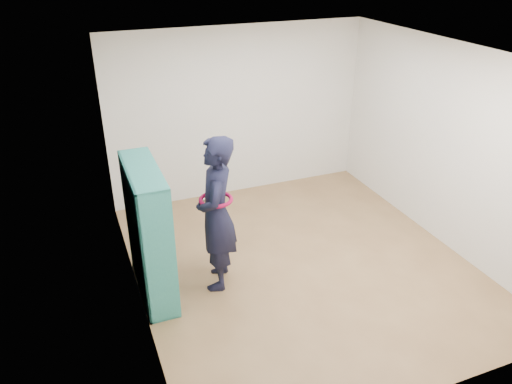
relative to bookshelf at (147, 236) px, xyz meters
name	(u,v)px	position (x,y,z in m)	size (l,w,h in m)	color
floor	(301,263)	(1.85, -0.14, -0.75)	(4.50, 4.50, 0.00)	brown
ceiling	(311,55)	(1.85, -0.14, 1.85)	(4.50, 4.50, 0.00)	white
wall_left	(129,200)	(-0.15, -0.14, 0.55)	(0.02, 4.50, 2.60)	silver
wall_right	(445,146)	(3.85, -0.14, 0.55)	(0.02, 4.50, 2.60)	silver
wall_back	(239,113)	(1.85, 2.11, 0.55)	(4.00, 0.02, 2.60)	silver
wall_front	(436,281)	(1.85, -2.39, 0.55)	(4.00, 0.02, 2.60)	silver
bookshelf	(147,236)	(0.00, 0.00, 0.00)	(0.34, 1.17, 1.56)	teal
person	(216,214)	(0.77, -0.11, 0.17)	(0.65, 0.78, 1.84)	black
smartphone	(203,201)	(0.66, 0.02, 0.29)	(0.02, 0.10, 0.14)	silver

